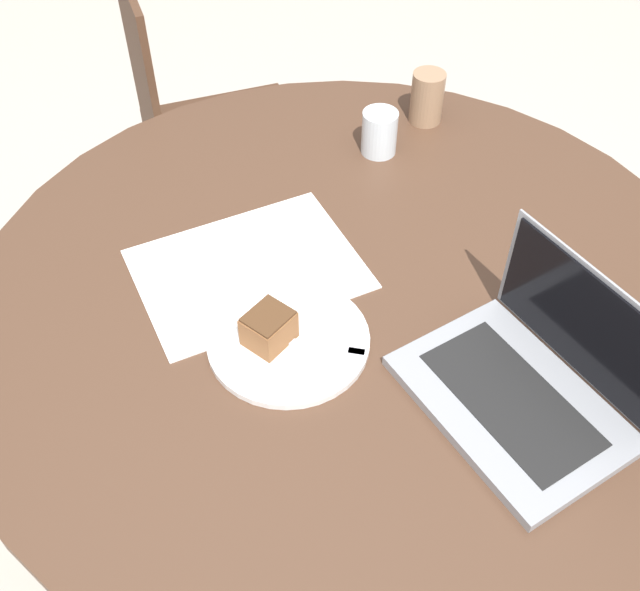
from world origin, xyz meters
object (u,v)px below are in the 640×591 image
object	(u,v)px
plate	(288,340)
coffee_glass	(427,97)
laptop	(528,383)
chair	(202,134)

from	to	relation	value
plate	coffee_glass	world-z (taller)	coffee_glass
coffee_glass	laptop	distance (m)	0.74
coffee_glass	laptop	world-z (taller)	laptop
plate	laptop	distance (m)	0.37
chair	plate	bearing A→B (deg)	-3.89
chair	plate	size ratio (longest dim) A/B	3.55
chair	plate	xyz separation A→B (m)	(0.08, -0.99, 0.27)
plate	laptop	size ratio (longest dim) A/B	0.66
chair	coffee_glass	xyz separation A→B (m)	(0.48, -0.43, 0.32)
chair	coffee_glass	size ratio (longest dim) A/B	8.30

